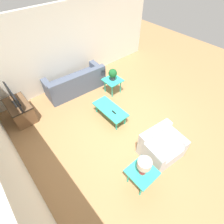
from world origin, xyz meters
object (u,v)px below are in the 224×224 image
object	(u,v)px
armchair	(160,146)
television	(13,97)
coffee_table	(110,110)
potted_plant	(113,74)
tv_stand_chest	(20,110)
side_table_lamp	(142,173)
side_table_plant	(113,81)
sofa	(76,83)
table_lamp	(144,165)

from	to	relation	value
armchair	television	world-z (taller)	television
coffee_table	television	distance (m)	2.78
potted_plant	television	bearing A→B (deg)	73.66
armchair	tv_stand_chest	size ratio (longest dim) A/B	1.08
side_table_lamp	television	size ratio (longest dim) A/B	0.56
side_table_plant	side_table_lamp	xyz separation A→B (m)	(-2.92, 1.69, 0.00)
coffee_table	potted_plant	bearing A→B (deg)	-44.30
armchair	television	xyz separation A→B (m)	(3.58, 2.23, 0.55)
sofa	side_table_plant	distance (m)	1.33
coffee_table	tv_stand_chest	size ratio (longest dim) A/B	1.20
coffee_table	television	size ratio (longest dim) A/B	1.11
coffee_table	tv_stand_chest	bearing A→B (deg)	49.50
coffee_table	table_lamp	distance (m)	2.22
coffee_table	television	xyz separation A→B (m)	(1.77, 2.08, 0.51)
armchair	coffee_table	bearing A→B (deg)	101.09
sofa	coffee_table	bearing A→B (deg)	95.06
potted_plant	armchair	bearing A→B (deg)	164.78
coffee_table	side_table_lamp	distance (m)	2.17
armchair	tv_stand_chest	distance (m)	4.21
armchair	table_lamp	bearing A→B (deg)	-161.05
sofa	coffee_table	size ratio (longest dim) A/B	1.89
sofa	television	distance (m)	2.11
side_table_plant	tv_stand_chest	size ratio (longest dim) A/B	0.61
side_table_lamp	sofa	bearing A→B (deg)	-11.17
sofa	side_table_plant	xyz separation A→B (m)	(-0.94, -0.93, 0.16)
table_lamp	television	bearing A→B (deg)	18.56
tv_stand_chest	television	bearing A→B (deg)	90.00
armchair	table_lamp	size ratio (longest dim) A/B	2.35
coffee_table	table_lamp	xyz separation A→B (m)	(-2.01, 0.81, 0.49)
armchair	table_lamp	world-z (taller)	table_lamp
coffee_table	potted_plant	world-z (taller)	potted_plant
armchair	television	size ratio (longest dim) A/B	1.01
armchair	side_table_lamp	bearing A→B (deg)	-161.05
side_table_plant	tv_stand_chest	bearing A→B (deg)	73.64
coffee_table	side_table_lamp	xyz separation A→B (m)	(-2.01, 0.81, 0.12)
side_table_lamp	tv_stand_chest	distance (m)	4.00
potted_plant	table_lamp	size ratio (longest dim) A/B	0.93
coffee_table	side_table_plant	size ratio (longest dim) A/B	1.98
side_table_lamp	tv_stand_chest	xyz separation A→B (m)	(3.79, 1.27, -0.15)
coffee_table	side_table_lamp	bearing A→B (deg)	158.14
sofa	tv_stand_chest	distance (m)	2.03
sofa	coffee_table	world-z (taller)	sofa
sofa	potted_plant	world-z (taller)	potted_plant
coffee_table	potted_plant	xyz separation A→B (m)	(0.90, -0.88, 0.44)
tv_stand_chest	potted_plant	xyz separation A→B (m)	(-0.87, -2.96, 0.46)
sofa	armchair	xyz separation A→B (m)	(-3.65, -0.19, -0.00)
television	side_table_plant	bearing A→B (deg)	-106.34
side_table_plant	tv_stand_chest	distance (m)	3.09
armchair	television	bearing A→B (deg)	128.37
side_table_lamp	potted_plant	size ratio (longest dim) A/B	1.41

